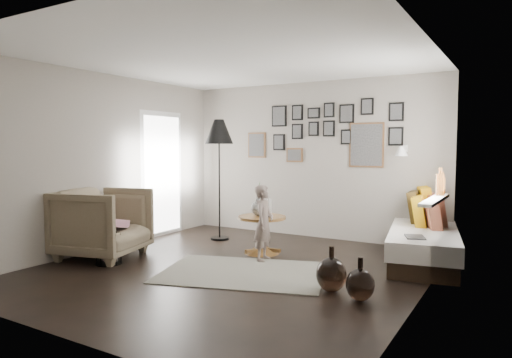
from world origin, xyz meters
The scene contains 23 objects.
ground centered at (0.00, 0.00, 0.00)m, with size 4.80×4.80×0.00m, color black.
wall_back centered at (0.00, 2.40, 1.30)m, with size 4.50×4.50×0.00m, color gray.
wall_front centered at (0.00, -2.40, 1.30)m, with size 4.50×4.50×0.00m, color gray.
wall_left centered at (-2.25, 0.00, 1.30)m, with size 4.80×4.80×0.00m, color gray.
wall_right centered at (2.25, 0.00, 1.30)m, with size 4.80×4.80×0.00m, color gray.
ceiling centered at (0.00, 0.00, 2.60)m, with size 4.80×4.80×0.00m, color white.
door_left centered at (-2.23, 1.20, 1.05)m, with size 0.00×2.14×2.14m.
window_right centered at (2.18, 1.34, 0.93)m, with size 0.15×1.32×1.30m.
gallery_wall centered at (0.29, 2.38, 1.74)m, with size 2.74×0.03×1.08m.
wall_sconce centered at (1.55, 2.13, 1.46)m, with size 0.18×0.36×0.16m.
rug centered at (0.21, -0.08, 0.01)m, with size 1.95×1.36×0.01m, color beige.
pedestal_table centered at (-0.10, 0.92, 0.25)m, with size 0.68×0.68×0.54m.
vase centered at (-0.18, 0.94, 0.69)m, with size 0.20×0.20×0.49m.
candles centered at (0.01, 0.92, 0.66)m, with size 0.12×0.12×0.25m.
daybed centered at (2.00, 1.60, 0.30)m, with size 1.17×2.07×0.95m.
magazine_on_daybed centered at (2.00, 0.96, 0.45)m, with size 0.21×0.29×0.02m, color black.
armchair centered at (-1.86, -0.41, 0.48)m, with size 1.02×1.05×0.96m, color #6B5E48.
armchair_cushion centered at (-1.83, -0.36, 0.48)m, with size 0.43×0.43×0.11m, color silver.
floor_lamp centered at (-1.19, 1.41, 1.69)m, with size 0.46×0.46×1.96m.
magazine_basket centered at (-1.52, -0.61, 0.20)m, with size 0.36×0.36×0.40m.
demijohn_large centered at (1.39, -0.21, 0.19)m, with size 0.32×0.32×0.48m.
demijohn_small centered at (1.74, -0.33, 0.17)m, with size 0.28×0.28×0.44m.
child centered at (0.14, 0.56, 0.51)m, with size 0.37×0.24×1.02m, color #6D5D56.
Camera 1 is at (3.11, -4.67, 1.54)m, focal length 32.00 mm.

